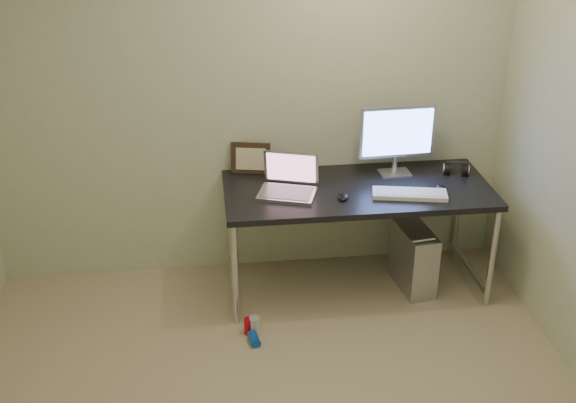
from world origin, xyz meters
The scene contains 16 objects.
wall_back centered at (0.00, 1.75, 1.25)m, with size 3.50×0.02×2.50m, color beige.
desk centered at (0.67, 1.37, 0.68)m, with size 1.74×0.76×0.75m.
tower_computer centered at (1.07, 1.31, 0.22)m, with size 0.24×0.45×0.47m.
cable_a centered at (1.02, 1.70, 0.40)m, with size 0.01×0.01×0.70m, color black.
cable_b centered at (1.11, 1.68, 0.38)m, with size 0.01×0.01×0.72m, color black.
can_red centered at (-0.09, 0.90, 0.05)m, with size 0.06×0.06×0.11m, color red.
can_white centered at (-0.05, 0.89, 0.06)m, with size 0.07×0.07×0.12m, color silver.
can_blue centered at (-0.06, 0.80, 0.03)m, with size 0.06×0.06×0.11m, color blue.
laptop centered at (0.22, 1.36, 0.81)m, with size 0.43×0.39×0.25m.
monitor centered at (0.96, 1.55, 1.03)m, with size 0.51×0.16×0.48m.
keyboard centered at (0.97, 1.21, 0.76)m, with size 0.47×0.15×0.03m, color white.
mouse_right centered at (1.19, 1.27, 0.77)m, with size 0.07×0.12×0.04m, color black.
mouse_left centered at (0.55, 1.22, 0.77)m, with size 0.07×0.11×0.04m, color black.
headphones centered at (1.38, 1.51, 0.78)m, with size 0.19×0.11×0.11m.
picture_frame centered at (0.00, 1.69, 0.86)m, with size 0.26×0.03×0.21m, color black.
webcam centered at (0.26, 1.67, 0.83)m, with size 0.04×0.03×0.11m.
Camera 1 is at (-0.29, -2.79, 2.75)m, focal length 45.00 mm.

